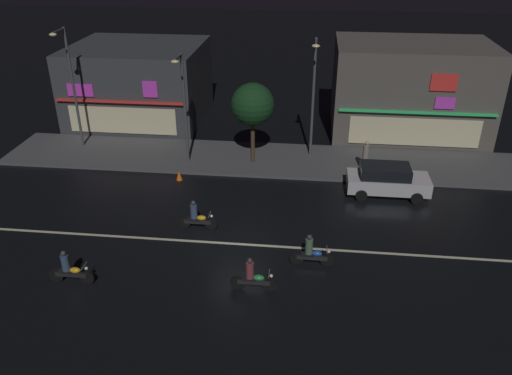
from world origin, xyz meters
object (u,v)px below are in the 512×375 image
object	(u,v)px
streetlamp_mid	(183,100)
pedestrian_on_sidewalk	(365,157)
motorcycle_lead	(252,277)
streetlamp_west	(71,80)
parked_car_near_kerb	(387,180)
motorcycle_following	(196,217)
motorcycle_trailing_far	(69,269)
traffic_cone	(179,175)
streetlamp_east	(314,90)
motorcycle_opposite_lane	(311,253)

from	to	relation	value
streetlamp_mid	pedestrian_on_sidewalk	distance (m)	10.92
streetlamp_mid	motorcycle_lead	distance (m)	12.93
streetlamp_west	parked_car_near_kerb	size ratio (longest dim) A/B	1.73
motorcycle_following	motorcycle_trailing_far	bearing A→B (deg)	-129.55
motorcycle_following	traffic_cone	size ratio (longest dim) A/B	3.45
streetlamp_east	motorcycle_opposite_lane	xyz separation A→B (m)	(0.23, -11.19, -3.73)
streetlamp_east	motorcycle_following	world-z (taller)	streetlamp_east
parked_car_near_kerb	motorcycle_trailing_far	size ratio (longest dim) A/B	2.26
streetlamp_mid	motorcycle_lead	world-z (taller)	streetlamp_mid
pedestrian_on_sidewalk	parked_car_near_kerb	xyz separation A→B (m)	(0.97, -2.48, -0.14)
parked_car_near_kerb	motorcycle_trailing_far	world-z (taller)	parked_car_near_kerb
motorcycle_following	traffic_cone	world-z (taller)	motorcycle_following
motorcycle_opposite_lane	traffic_cone	xyz separation A→B (m)	(-7.55, 7.34, -0.36)
parked_car_near_kerb	traffic_cone	size ratio (longest dim) A/B	7.82
pedestrian_on_sidewalk	streetlamp_west	bearing A→B (deg)	-12.09
streetlamp_mid	motorcycle_following	bearing A→B (deg)	-73.38
pedestrian_on_sidewalk	motorcycle_lead	xyz separation A→B (m)	(-5.20, -11.29, -0.38)
streetlamp_mid	motorcycle_opposite_lane	distance (m)	12.51
streetlamp_west	pedestrian_on_sidewalk	distance (m)	18.29
pedestrian_on_sidewalk	motorcycle_following	world-z (taller)	pedestrian_on_sidewalk
streetlamp_east	parked_car_near_kerb	distance (m)	6.91
streetlamp_mid	traffic_cone	world-z (taller)	streetlamp_mid
streetlamp_mid	traffic_cone	size ratio (longest dim) A/B	11.91
motorcycle_following	motorcycle_opposite_lane	bearing A→B (deg)	-20.02
streetlamp_mid	streetlamp_west	bearing A→B (deg)	166.79
streetlamp_mid	motorcycle_following	world-z (taller)	streetlamp_mid
streetlamp_west	streetlamp_mid	size ratio (longest dim) A/B	1.14
motorcycle_opposite_lane	traffic_cone	bearing A→B (deg)	-49.82
motorcycle_following	parked_car_near_kerb	bearing A→B (deg)	29.06
streetlamp_west	streetlamp_mid	world-z (taller)	streetlamp_west
streetlamp_west	pedestrian_on_sidewalk	xyz separation A→B (m)	(17.86, -1.74, -3.50)
streetlamp_west	parked_car_near_kerb	bearing A→B (deg)	-12.62
streetlamp_west	streetlamp_east	size ratio (longest dim) A/B	1.04
streetlamp_west	motorcycle_opposite_lane	world-z (taller)	streetlamp_west
parked_car_near_kerb	motorcycle_following	size ratio (longest dim) A/B	2.26
pedestrian_on_sidewalk	motorcycle_following	bearing A→B (deg)	33.51
motorcycle_lead	motorcycle_opposite_lane	bearing A→B (deg)	-132.41
streetlamp_mid	pedestrian_on_sidewalk	xyz separation A→B (m)	(10.49, -0.01, -3.03)
pedestrian_on_sidewalk	motorcycle_opposite_lane	bearing A→B (deg)	66.07
pedestrian_on_sidewalk	traffic_cone	world-z (taller)	pedestrian_on_sidewalk
traffic_cone	streetlamp_mid	bearing A→B (deg)	90.01
streetlamp_mid	pedestrian_on_sidewalk	world-z (taller)	streetlamp_mid
streetlamp_east	parked_car_near_kerb	bearing A→B (deg)	-46.21
streetlamp_west	pedestrian_on_sidewalk	size ratio (longest dim) A/B	3.99
traffic_cone	streetlamp_east	bearing A→B (deg)	27.71
parked_car_near_kerb	motorcycle_trailing_far	xyz separation A→B (m)	(-13.56, -9.15, -0.24)
motorcycle_following	motorcycle_trailing_far	xyz separation A→B (m)	(-4.21, -4.58, 0.00)
motorcycle_following	streetlamp_west	bearing A→B (deg)	140.20
motorcycle_trailing_far	pedestrian_on_sidewalk	bearing A→B (deg)	-131.91
motorcycle_lead	motorcycle_opposite_lane	world-z (taller)	same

